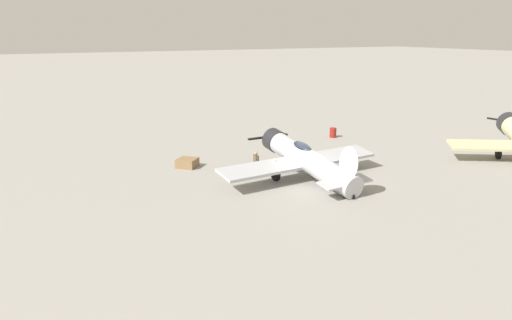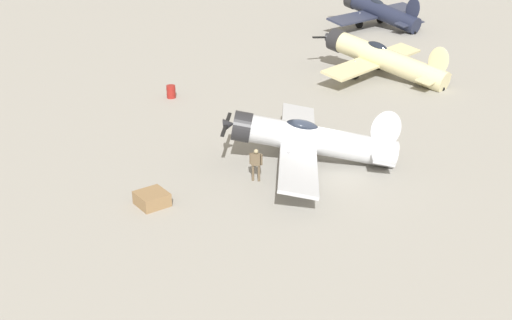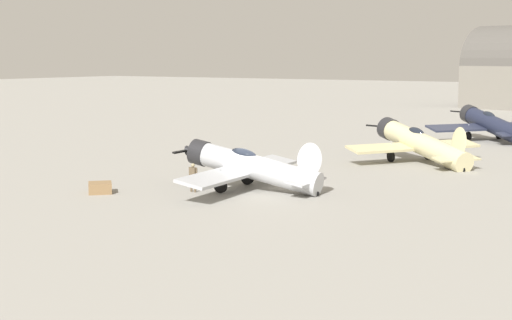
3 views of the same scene
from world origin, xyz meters
name	(u,v)px [view 2 (image 2 of 3)]	position (x,y,z in m)	size (l,w,h in m)	color
ground_plane	(316,165)	(0.00, 0.00, 0.00)	(400.00, 400.00, 0.00)	gray
airplane_foreground	(308,139)	(0.48, 0.04, 1.39)	(9.07, 11.61, 3.15)	#B7BABF
airplane_mid_apron	(382,58)	(-3.74, -16.43, 1.44)	(10.13, 10.14, 3.31)	beige
airplane_far_line	(379,11)	(-4.03, -33.98, 1.57)	(9.27, 10.71, 3.46)	#1E2338
ground_crew_mechanic	(256,162)	(2.80, 2.33, 1.01)	(0.64, 0.27, 1.66)	brown
equipment_crate	(152,199)	(7.06, 5.48, 0.31)	(1.84, 1.84, 0.61)	olive
fuel_drum	(171,92)	(10.24, -9.54, 0.43)	(0.63, 0.63, 0.86)	maroon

